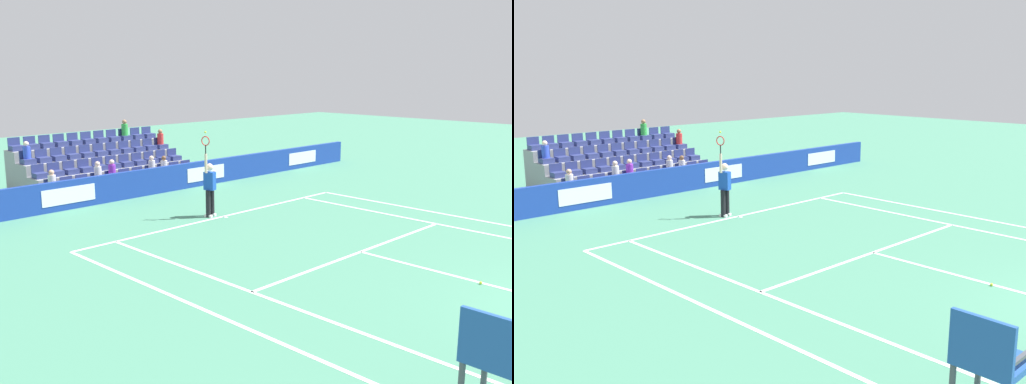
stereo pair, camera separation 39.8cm
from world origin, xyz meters
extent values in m
cube|color=white|center=(0.00, -11.89, 0.00)|extent=(10.97, 0.10, 0.01)
cube|color=white|center=(0.00, -6.40, 0.00)|extent=(8.23, 0.10, 0.01)
cube|color=white|center=(0.00, -3.20, 0.00)|extent=(0.10, 6.40, 0.01)
cube|color=white|center=(4.12, -5.95, 0.00)|extent=(0.10, 11.89, 0.01)
cube|color=white|center=(-4.12, -5.95, 0.00)|extent=(0.10, 11.89, 0.01)
cube|color=white|center=(5.49, -5.95, 0.00)|extent=(0.10, 11.89, 0.01)
cube|color=white|center=(-5.49, -5.95, 0.00)|extent=(0.10, 11.89, 0.01)
cube|color=white|center=(0.00, -11.79, 0.00)|extent=(0.10, 0.20, 0.01)
cube|color=#193899|center=(0.00, -16.50, 0.52)|extent=(24.89, 0.20, 1.03)
cube|color=white|center=(-9.34, -16.39, 0.52)|extent=(1.99, 0.01, 0.58)
cube|color=white|center=(-3.11, -16.39, 0.52)|extent=(1.99, 0.01, 0.58)
cube|color=white|center=(3.11, -16.39, 0.52)|extent=(1.99, 0.01, 0.58)
cylinder|color=black|center=(0.17, -12.25, 0.45)|extent=(0.16, 0.16, 0.90)
cylinder|color=black|center=(0.40, -12.18, 0.45)|extent=(0.16, 0.16, 0.90)
cube|color=white|center=(0.17, -12.25, 0.04)|extent=(0.19, 0.28, 0.08)
cube|color=white|center=(0.40, -12.18, 0.04)|extent=(0.19, 0.28, 0.08)
cube|color=#1947B2|center=(0.28, -12.21, 1.20)|extent=(0.32, 0.41, 0.60)
sphere|color=beige|center=(0.28, -12.21, 1.66)|extent=(0.24, 0.24, 0.24)
cylinder|color=beige|center=(0.49, -12.15, 1.81)|extent=(0.09, 0.09, 0.62)
cylinder|color=beige|center=(0.06, -12.23, 1.22)|extent=(0.09, 0.09, 0.56)
cylinder|color=black|center=(0.49, -12.15, 2.26)|extent=(0.04, 0.04, 0.28)
torus|color=red|center=(0.49, -12.15, 2.54)|extent=(0.12, 0.30, 0.31)
sphere|color=#D1E533|center=(0.49, -12.15, 2.82)|extent=(0.07, 0.07, 0.07)
cube|color=#23519E|center=(6.69, 0.04, 1.75)|extent=(0.70, 0.70, 0.08)
cube|color=#23519E|center=(7.01, 0.04, 2.06)|extent=(0.06, 0.70, 0.55)
cube|color=#474C54|center=(6.69, -0.28, 1.93)|extent=(0.56, 0.05, 0.04)
cube|color=gray|center=(0.00, -17.57, 0.21)|extent=(6.82, 0.95, 0.42)
cube|color=navy|center=(-3.10, -17.57, 0.52)|extent=(0.48, 0.44, 0.20)
cube|color=navy|center=(-3.10, -17.77, 0.77)|extent=(0.48, 0.04, 0.30)
cube|color=navy|center=(-2.48, -17.57, 0.52)|extent=(0.48, 0.44, 0.20)
cube|color=navy|center=(-2.48, -17.77, 0.77)|extent=(0.48, 0.04, 0.30)
cube|color=navy|center=(-1.86, -17.57, 0.52)|extent=(0.48, 0.44, 0.20)
cube|color=navy|center=(-1.86, -17.77, 0.77)|extent=(0.48, 0.04, 0.30)
cube|color=navy|center=(-1.24, -17.57, 0.52)|extent=(0.48, 0.44, 0.20)
cube|color=navy|center=(-1.24, -17.77, 0.77)|extent=(0.48, 0.04, 0.30)
cube|color=navy|center=(-0.62, -17.57, 0.52)|extent=(0.48, 0.44, 0.20)
cube|color=navy|center=(-0.62, -17.77, 0.77)|extent=(0.48, 0.04, 0.30)
cube|color=navy|center=(0.00, -17.57, 0.52)|extent=(0.48, 0.44, 0.20)
cube|color=navy|center=(0.00, -17.77, 0.77)|extent=(0.48, 0.04, 0.30)
cube|color=navy|center=(0.62, -17.57, 0.52)|extent=(0.48, 0.44, 0.20)
cube|color=navy|center=(0.62, -17.77, 0.77)|extent=(0.48, 0.04, 0.30)
cube|color=navy|center=(1.24, -17.57, 0.52)|extent=(0.48, 0.44, 0.20)
cube|color=navy|center=(1.24, -17.77, 0.77)|extent=(0.48, 0.04, 0.30)
cube|color=navy|center=(1.86, -17.57, 0.52)|extent=(0.48, 0.44, 0.20)
cube|color=navy|center=(1.86, -17.77, 0.77)|extent=(0.48, 0.04, 0.30)
cube|color=navy|center=(2.48, -17.57, 0.52)|extent=(0.48, 0.44, 0.20)
cube|color=navy|center=(2.48, -17.77, 0.77)|extent=(0.48, 0.04, 0.30)
cube|color=navy|center=(3.10, -17.57, 0.52)|extent=(0.48, 0.44, 0.20)
cube|color=navy|center=(3.10, -17.77, 0.77)|extent=(0.48, 0.04, 0.30)
cube|color=gray|center=(0.00, -18.52, 0.42)|extent=(6.82, 0.95, 0.84)
cube|color=navy|center=(-3.10, -18.52, 0.94)|extent=(0.48, 0.44, 0.20)
cube|color=navy|center=(-3.10, -18.72, 1.19)|extent=(0.48, 0.04, 0.30)
cube|color=navy|center=(-2.48, -18.52, 0.94)|extent=(0.48, 0.44, 0.20)
cube|color=navy|center=(-2.48, -18.72, 1.19)|extent=(0.48, 0.04, 0.30)
cube|color=navy|center=(-1.86, -18.52, 0.94)|extent=(0.48, 0.44, 0.20)
cube|color=navy|center=(-1.86, -18.72, 1.19)|extent=(0.48, 0.04, 0.30)
cube|color=navy|center=(-1.24, -18.52, 0.94)|extent=(0.48, 0.44, 0.20)
cube|color=navy|center=(-1.24, -18.72, 1.19)|extent=(0.48, 0.04, 0.30)
cube|color=navy|center=(-0.62, -18.52, 0.94)|extent=(0.48, 0.44, 0.20)
cube|color=navy|center=(-0.62, -18.72, 1.19)|extent=(0.48, 0.04, 0.30)
cube|color=navy|center=(0.00, -18.52, 0.94)|extent=(0.48, 0.44, 0.20)
cube|color=navy|center=(0.00, -18.72, 1.19)|extent=(0.48, 0.04, 0.30)
cube|color=navy|center=(0.62, -18.52, 0.94)|extent=(0.48, 0.44, 0.20)
cube|color=navy|center=(0.62, -18.72, 1.19)|extent=(0.48, 0.04, 0.30)
cube|color=navy|center=(1.24, -18.52, 0.94)|extent=(0.48, 0.44, 0.20)
cube|color=navy|center=(1.24, -18.72, 1.19)|extent=(0.48, 0.04, 0.30)
cube|color=navy|center=(1.86, -18.52, 0.94)|extent=(0.48, 0.44, 0.20)
cube|color=navy|center=(1.86, -18.72, 1.19)|extent=(0.48, 0.04, 0.30)
cube|color=navy|center=(2.48, -18.52, 0.94)|extent=(0.48, 0.44, 0.20)
cube|color=navy|center=(2.48, -18.72, 1.19)|extent=(0.48, 0.04, 0.30)
cube|color=navy|center=(3.10, -18.52, 0.94)|extent=(0.48, 0.44, 0.20)
cube|color=navy|center=(3.10, -18.72, 1.19)|extent=(0.48, 0.04, 0.30)
cube|color=gray|center=(0.00, -19.47, 0.63)|extent=(6.82, 0.95, 1.26)
cube|color=navy|center=(-3.10, -19.47, 1.36)|extent=(0.48, 0.44, 0.20)
cube|color=navy|center=(-3.10, -19.67, 1.61)|extent=(0.48, 0.04, 0.30)
cube|color=navy|center=(-2.48, -19.47, 1.36)|extent=(0.48, 0.44, 0.20)
cube|color=navy|center=(-2.48, -19.67, 1.61)|extent=(0.48, 0.04, 0.30)
cube|color=navy|center=(-1.86, -19.47, 1.36)|extent=(0.48, 0.44, 0.20)
cube|color=navy|center=(-1.86, -19.67, 1.61)|extent=(0.48, 0.04, 0.30)
cube|color=navy|center=(-1.24, -19.47, 1.36)|extent=(0.48, 0.44, 0.20)
cube|color=navy|center=(-1.24, -19.67, 1.61)|extent=(0.48, 0.04, 0.30)
cube|color=navy|center=(-0.62, -19.47, 1.36)|extent=(0.48, 0.44, 0.20)
cube|color=navy|center=(-0.62, -19.67, 1.61)|extent=(0.48, 0.04, 0.30)
cube|color=navy|center=(0.00, -19.47, 1.36)|extent=(0.48, 0.44, 0.20)
cube|color=navy|center=(0.00, -19.67, 1.61)|extent=(0.48, 0.04, 0.30)
cube|color=navy|center=(0.62, -19.47, 1.36)|extent=(0.48, 0.44, 0.20)
cube|color=navy|center=(0.62, -19.67, 1.61)|extent=(0.48, 0.04, 0.30)
cube|color=navy|center=(1.24, -19.47, 1.36)|extent=(0.48, 0.44, 0.20)
cube|color=navy|center=(1.24, -19.67, 1.61)|extent=(0.48, 0.04, 0.30)
cube|color=navy|center=(1.86, -19.47, 1.36)|extent=(0.48, 0.44, 0.20)
cube|color=navy|center=(1.86, -19.67, 1.61)|extent=(0.48, 0.04, 0.30)
cube|color=navy|center=(2.48, -19.47, 1.36)|extent=(0.48, 0.44, 0.20)
cube|color=navy|center=(2.48, -19.67, 1.61)|extent=(0.48, 0.04, 0.30)
cube|color=navy|center=(3.10, -19.47, 1.36)|extent=(0.48, 0.44, 0.20)
cube|color=navy|center=(3.10, -19.67, 1.61)|extent=(0.48, 0.04, 0.30)
cube|color=gray|center=(0.00, -20.42, 0.84)|extent=(6.82, 0.95, 1.68)
cube|color=navy|center=(-3.10, -20.42, 1.78)|extent=(0.48, 0.44, 0.20)
cube|color=navy|center=(-3.10, -20.62, 2.03)|extent=(0.48, 0.04, 0.30)
cube|color=navy|center=(-2.48, -20.42, 1.78)|extent=(0.48, 0.44, 0.20)
cube|color=navy|center=(-2.48, -20.62, 2.03)|extent=(0.48, 0.04, 0.30)
cube|color=navy|center=(-1.86, -20.42, 1.78)|extent=(0.48, 0.44, 0.20)
cube|color=navy|center=(-1.86, -20.62, 2.03)|extent=(0.48, 0.04, 0.30)
cube|color=navy|center=(-1.24, -20.42, 1.78)|extent=(0.48, 0.44, 0.20)
cube|color=navy|center=(-1.24, -20.62, 2.03)|extent=(0.48, 0.04, 0.30)
cube|color=navy|center=(-0.62, -20.42, 1.78)|extent=(0.48, 0.44, 0.20)
cube|color=navy|center=(-0.62, -20.62, 2.03)|extent=(0.48, 0.04, 0.30)
cube|color=navy|center=(0.00, -20.42, 1.78)|extent=(0.48, 0.44, 0.20)
cube|color=navy|center=(0.00, -20.62, 2.03)|extent=(0.48, 0.04, 0.30)
cube|color=navy|center=(0.62, -20.42, 1.78)|extent=(0.48, 0.44, 0.20)
cube|color=navy|center=(0.62, -20.62, 2.03)|extent=(0.48, 0.04, 0.30)
cube|color=navy|center=(1.24, -20.42, 1.78)|extent=(0.48, 0.44, 0.20)
cube|color=navy|center=(1.24, -20.62, 2.03)|extent=(0.48, 0.04, 0.30)
cube|color=navy|center=(1.86, -20.42, 1.78)|extent=(0.48, 0.44, 0.20)
cube|color=navy|center=(1.86, -20.62, 2.03)|extent=(0.48, 0.04, 0.30)
cube|color=navy|center=(2.48, -20.42, 1.78)|extent=(0.48, 0.44, 0.20)
cube|color=navy|center=(2.48, -20.62, 2.03)|extent=(0.48, 0.04, 0.30)
cube|color=navy|center=(3.10, -20.42, 1.78)|extent=(0.48, 0.44, 0.20)
cube|color=navy|center=(3.10, -20.62, 2.03)|extent=(0.48, 0.04, 0.30)
cylinder|color=white|center=(1.24, -17.62, 0.89)|extent=(0.28, 0.28, 0.54)
sphere|color=beige|center=(1.24, -17.62, 1.26)|extent=(0.20, 0.20, 0.20)
cylinder|color=white|center=(-1.24, -17.62, 0.87)|extent=(0.28, 0.28, 0.50)
sphere|color=beige|center=(-1.24, -17.62, 1.22)|extent=(0.20, 0.20, 0.20)
cylinder|color=green|center=(-1.86, -20.47, 2.13)|extent=(0.28, 0.28, 0.51)
sphere|color=#9E7251|center=(-1.86, -20.47, 2.49)|extent=(0.20, 0.20, 0.20)
cylinder|color=white|center=(3.10, -17.62, 0.84)|extent=(0.28, 0.28, 0.44)
sphere|color=#D3A884|center=(3.10, -17.62, 1.16)|extent=(0.20, 0.20, 0.20)
cylinder|color=red|center=(-3.10, -19.52, 1.70)|extent=(0.28, 0.28, 0.48)
sphere|color=#9E7251|center=(-3.10, -19.52, 2.04)|extent=(0.20, 0.20, 0.20)
cylinder|color=white|center=(-1.86, -17.62, 0.84)|extent=(0.28, 0.28, 0.44)
sphere|color=brown|center=(-1.86, -17.62, 1.16)|extent=(0.20, 0.20, 0.20)
cylinder|color=purple|center=(0.62, -17.62, 0.89)|extent=(0.28, 0.28, 0.55)
sphere|color=beige|center=(0.62, -17.62, 1.27)|extent=(0.20, 0.20, 0.20)
cylinder|color=blue|center=(3.10, -19.52, 1.69)|extent=(0.28, 0.28, 0.47)
sphere|color=beige|center=(3.10, -19.52, 2.03)|extent=(0.20, 0.20, 0.20)
sphere|color=#D1E533|center=(0.09, -3.05, 0.03)|extent=(0.07, 0.07, 0.07)
camera|label=1|loc=(12.75, 2.30, 4.81)|focal=41.54mm
camera|label=2|loc=(12.46, 2.58, 4.81)|focal=41.54mm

